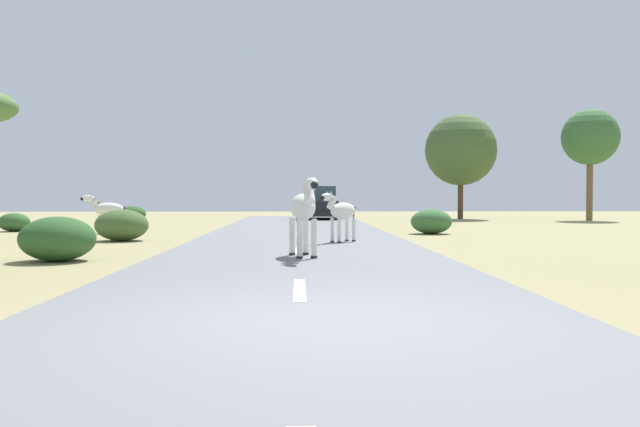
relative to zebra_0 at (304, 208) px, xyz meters
The scene contains 15 objects.
ground_plane 6.52m from the zebra_0, 89.47° to the right, with size 90.00×90.00×0.00m, color #998E60.
road 6.52m from the zebra_0, 90.84° to the right, with size 6.00×64.00×0.05m, color slate.
lane_markings 7.50m from the zebra_0, 90.73° to the right, with size 0.16×56.00×0.01m.
zebra_0 is the anchor object (origin of this frame).
zebra_1 11.11m from the zebra_0, 126.58° to the left, with size 1.39×0.72×1.37m.
zebra_2 4.25m from the zebra_0, 75.88° to the left, with size 1.14×1.18×1.37m.
car_0 21.26m from the zebra_0, 87.19° to the left, with size 2.06×4.36×1.74m.
tree_1 23.95m from the zebra_0, 68.10° to the left, with size 3.93×3.93×5.78m.
tree_5 25.23m from the zebra_0, 52.76° to the left, with size 2.91×2.91×5.80m.
bush_0 20.51m from the zebra_0, 113.85° to the left, with size 1.30×1.17×0.78m, color #2D5628.
bush_1 4.91m from the zebra_0, behind, with size 1.47×1.33×0.88m, color #2D5628.
bush_2 14.71m from the zebra_0, 134.90° to the left, with size 1.11×1.00×0.66m, color #2D5628.
bush_3 9.54m from the zebra_0, 62.62° to the left, with size 1.39×1.25×0.83m, color #386633.
bush_4 7.54m from the zebra_0, 133.32° to the left, with size 1.51×1.36×0.90m, color #425B2D.
rock_0 14.67m from the zebra_0, 69.29° to the left, with size 0.69×0.57×0.48m, color gray.
Camera 1 is at (-0.17, -6.39, 1.30)m, focal length 35.67 mm.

